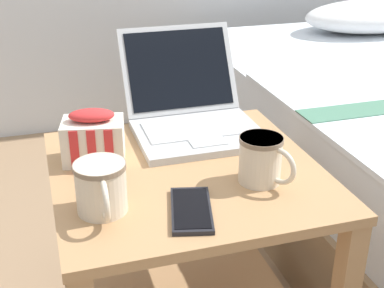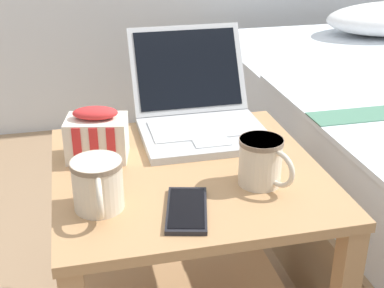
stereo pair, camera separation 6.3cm
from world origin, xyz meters
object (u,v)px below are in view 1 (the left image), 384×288
at_px(mug_front_left, 101,186).
at_px(cell_phone, 191,210).
at_px(laptop, 192,112).
at_px(snack_bag, 93,138).

bearing_deg(mug_front_left, cell_phone, -18.04).
bearing_deg(laptop, cell_phone, -107.09).
relative_size(mug_front_left, snack_bag, 0.94).
bearing_deg(laptop, mug_front_left, -129.99).
xyz_separation_m(laptop, snack_bag, (-0.26, -0.11, 0.01)).
bearing_deg(cell_phone, mug_front_left, 161.96).
bearing_deg(laptop, snack_bag, -157.61).
distance_m(laptop, snack_bag, 0.29).
distance_m(snack_bag, cell_phone, 0.32).
relative_size(laptop, mug_front_left, 2.58).
height_order(laptop, cell_phone, laptop).
bearing_deg(snack_bag, laptop, 22.39).
xyz_separation_m(laptop, cell_phone, (-0.12, -0.39, -0.04)).
height_order(snack_bag, cell_phone, snack_bag).
relative_size(snack_bag, cell_phone, 0.87).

